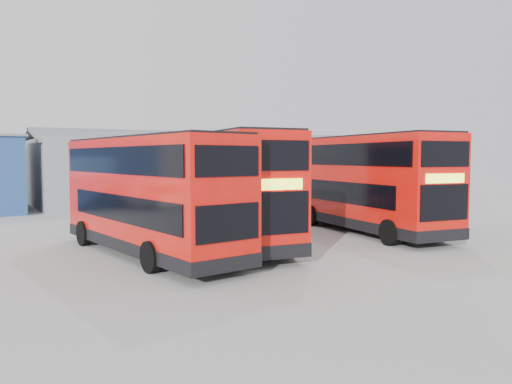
{
  "coord_description": "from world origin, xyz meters",
  "views": [
    {
      "loc": [
        -11.43,
        -20.25,
        3.68
      ],
      "look_at": [
        0.04,
        -0.77,
        2.1
      ],
      "focal_mm": 35.0,
      "sensor_mm": 36.0,
      "label": 1
    }
  ],
  "objects_px": {
    "double_decker_left": "(148,197)",
    "double_decker_centre": "(221,190)",
    "maintenance_shed": "(215,169)",
    "double_decker_right": "(362,184)",
    "single_decker_blue": "(330,188)"
  },
  "relations": [
    {
      "from": "double_decker_left",
      "to": "double_decker_centre",
      "type": "height_order",
      "value": "double_decker_centre"
    },
    {
      "from": "maintenance_shed",
      "to": "double_decker_right",
      "type": "xyz_separation_m",
      "value": [
        -2.4,
        -21.69,
        -0.25
      ]
    },
    {
      "from": "double_decker_centre",
      "to": "single_decker_blue",
      "type": "relative_size",
      "value": 0.9
    },
    {
      "from": "maintenance_shed",
      "to": "double_decker_left",
      "type": "xyz_separation_m",
      "value": [
        -13.53,
        -22.3,
        -0.4
      ]
    },
    {
      "from": "double_decker_centre",
      "to": "double_decker_right",
      "type": "distance_m",
      "value": 7.64
    },
    {
      "from": "double_decker_left",
      "to": "double_decker_centre",
      "type": "bearing_deg",
      "value": -171.66
    },
    {
      "from": "maintenance_shed",
      "to": "double_decker_right",
      "type": "distance_m",
      "value": 21.82
    },
    {
      "from": "double_decker_right",
      "to": "double_decker_centre",
      "type": "bearing_deg",
      "value": -175.07
    },
    {
      "from": "double_decker_centre",
      "to": "single_decker_blue",
      "type": "xyz_separation_m",
      "value": [
        11.63,
        7.13,
        -0.66
      ]
    },
    {
      "from": "double_decker_left",
      "to": "double_decker_right",
      "type": "xyz_separation_m",
      "value": [
        11.13,
        0.61,
        0.15
      ]
    },
    {
      "from": "double_decker_left",
      "to": "maintenance_shed",
      "type": "bearing_deg",
      "value": -128.69
    },
    {
      "from": "double_decker_centre",
      "to": "single_decker_blue",
      "type": "bearing_deg",
      "value": 38.63
    },
    {
      "from": "double_decker_centre",
      "to": "double_decker_right",
      "type": "relative_size",
      "value": 0.98
    },
    {
      "from": "maintenance_shed",
      "to": "single_decker_blue",
      "type": "xyz_separation_m",
      "value": [
        1.6,
        -14.18,
        -0.96
      ]
    },
    {
      "from": "double_decker_left",
      "to": "single_decker_blue",
      "type": "xyz_separation_m",
      "value": [
        15.13,
        8.12,
        -0.56
      ]
    }
  ]
}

